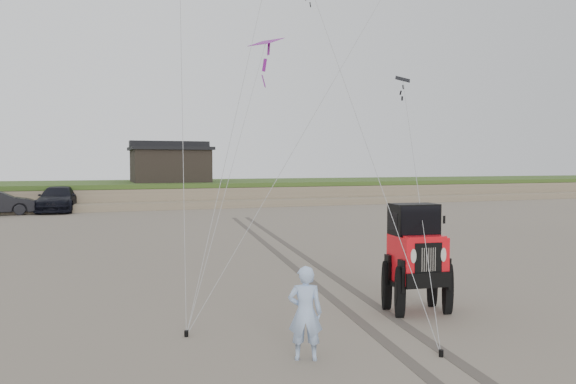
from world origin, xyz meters
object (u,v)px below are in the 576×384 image
Objects in this scene: jeep at (417,269)px; truck_c at (58,199)px; man at (305,313)px; cabin at (170,163)px.

truck_c is at bearing 111.63° from jeep.
man is (-3.43, -1.92, -0.16)m from jeep.
cabin is 4.02× the size of man.
truck_c is 31.55m from jeep.
truck_c is 3.64× the size of man.
truck_c is at bearing -145.56° from cabin.
cabin is at bearing 41.34° from truck_c.
cabin reaches higher than man.
truck_c is at bearing -59.65° from man.
cabin reaches higher than jeep.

